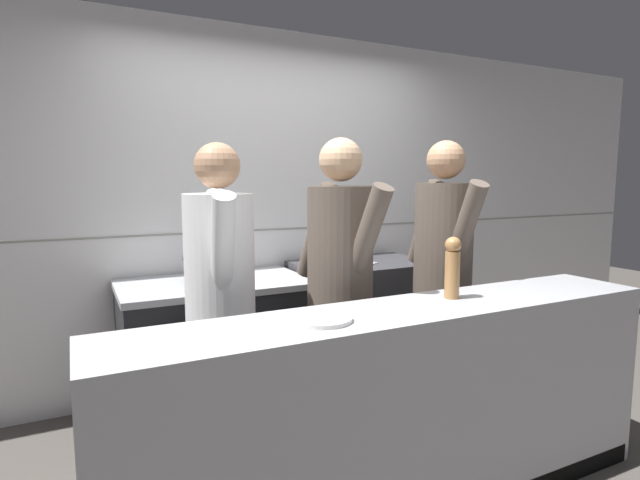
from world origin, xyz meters
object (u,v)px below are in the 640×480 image
at_px(stock_pot, 212,269).
at_px(chef_head_cook, 220,295).
at_px(oven_range, 216,347).
at_px(chef_sous, 340,282).
at_px(chefs_knife, 364,266).
at_px(plated_dish_main, 321,319).
at_px(chef_line, 443,268).
at_px(pepper_mill, 452,266).
at_px(mixing_bowl_steel, 335,257).

height_order(stock_pot, chef_head_cook, chef_head_cook).
height_order(oven_range, chef_sous, chef_sous).
distance_m(chefs_knife, plated_dish_main, 1.51).
bearing_deg(plated_dish_main, chef_sous, 54.69).
relative_size(chef_sous, chef_line, 0.99).
height_order(oven_range, pepper_mill, pepper_mill).
relative_size(chef_head_cook, chef_sous, 0.98).
bearing_deg(chef_head_cook, chefs_knife, 34.66).
xyz_separation_m(mixing_bowl_steel, chef_sous, (-0.42, -0.85, 0.02)).
xyz_separation_m(chefs_knife, pepper_mill, (-0.20, -1.12, 0.19)).
bearing_deg(mixing_bowl_steel, chef_line, -66.98).
bearing_deg(plated_dish_main, pepper_mill, 4.98).
bearing_deg(chef_sous, chef_head_cook, 162.31).
height_order(mixing_bowl_steel, chef_line, chef_line).
bearing_deg(chef_line, oven_range, 156.99).
xyz_separation_m(plated_dish_main, chef_sous, (0.41, 0.58, 0.00)).
height_order(chef_sous, chef_line, chef_line).
bearing_deg(chef_sous, stock_pot, 115.06).
xyz_separation_m(mixing_bowl_steel, chefs_knife, (0.10, -0.24, -0.03)).
xyz_separation_m(oven_range, chef_head_cook, (-0.15, -0.70, 0.51)).
relative_size(oven_range, chef_sous, 0.68).
bearing_deg(chefs_knife, pepper_mill, -99.93).
height_order(stock_pot, chef_line, chef_line).
distance_m(chefs_knife, chef_head_cook, 1.28).
bearing_deg(plated_dish_main, stock_pot, 94.59).
bearing_deg(stock_pot, pepper_mill, -55.93).
relative_size(plated_dish_main, chef_sous, 0.15).
relative_size(mixing_bowl_steel, pepper_mill, 0.74).
height_order(chefs_knife, pepper_mill, pepper_mill).
distance_m(stock_pot, chefs_knife, 1.05).
bearing_deg(oven_range, mixing_bowl_steel, 4.17).
bearing_deg(pepper_mill, chef_head_cook, 148.24).
height_order(oven_range, stock_pot, stock_pot).
xyz_separation_m(plated_dish_main, chef_head_cook, (-0.23, 0.66, -0.02)).
xyz_separation_m(oven_range, plated_dish_main, (0.08, -1.36, 0.53)).
relative_size(oven_range, stock_pot, 3.30).
bearing_deg(mixing_bowl_steel, chef_head_cook, -144.28).
xyz_separation_m(oven_range, mixing_bowl_steel, (0.91, 0.07, 0.52)).
bearing_deg(oven_range, pepper_mill, -57.79).
distance_m(oven_range, stock_pot, 0.53).
bearing_deg(chefs_knife, chef_sous, -130.79).
relative_size(stock_pot, chef_sous, 0.21).
height_order(oven_range, mixing_bowl_steel, mixing_bowl_steel).
bearing_deg(stock_pot, chefs_knife, -6.86).
relative_size(plated_dish_main, chef_line, 0.15).
relative_size(stock_pot, pepper_mill, 1.21).
xyz_separation_m(chef_head_cook, chef_sous, (0.64, -0.09, 0.02)).
relative_size(oven_range, mixing_bowl_steel, 5.40).
height_order(mixing_bowl_steel, chefs_knife, mixing_bowl_steel).
distance_m(stock_pot, plated_dish_main, 1.32).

